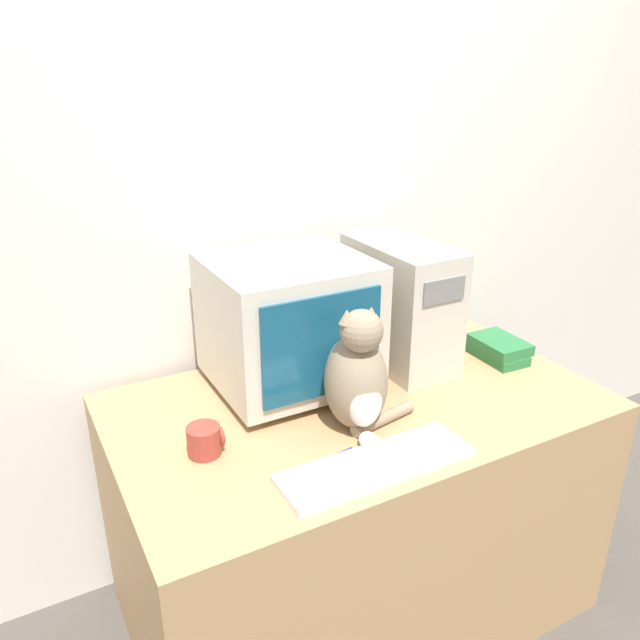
# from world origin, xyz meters

# --- Properties ---
(wall_back) EXTENTS (7.00, 0.05, 2.50)m
(wall_back) POSITION_xyz_m (0.00, 0.88, 1.25)
(wall_back) COLOR silver
(wall_back) RESTS_ON ground_plane
(desk) EXTENTS (1.38, 0.82, 0.76)m
(desk) POSITION_xyz_m (0.00, 0.41, 0.38)
(desk) COLOR tan
(desk) RESTS_ON ground_plane
(crt_monitor) EXTENTS (0.44, 0.42, 0.39)m
(crt_monitor) POSITION_xyz_m (-0.13, 0.59, 0.96)
(crt_monitor) COLOR beige
(crt_monitor) RESTS_ON desk
(computer_tower) EXTENTS (0.21, 0.41, 0.39)m
(computer_tower) POSITION_xyz_m (0.26, 0.58, 0.95)
(computer_tower) COLOR beige
(computer_tower) RESTS_ON desk
(keyboard) EXTENTS (0.49, 0.15, 0.02)m
(keyboard) POSITION_xyz_m (-0.13, 0.11, 0.77)
(keyboard) COLOR silver
(keyboard) RESTS_ON desk
(cat) EXTENTS (0.27, 0.27, 0.35)m
(cat) POSITION_xyz_m (-0.08, 0.29, 0.90)
(cat) COLOR gray
(cat) RESTS_ON desk
(book_stack) EXTENTS (0.14, 0.20, 0.07)m
(book_stack) POSITION_xyz_m (0.55, 0.43, 0.79)
(book_stack) COLOR #28703D
(book_stack) RESTS_ON desk
(pen) EXTENTS (0.16, 0.03, 0.01)m
(pen) POSITION_xyz_m (-0.22, 0.19, 0.76)
(pen) COLOR navy
(pen) RESTS_ON desk
(mug) EXTENTS (0.09, 0.08, 0.08)m
(mug) POSITION_xyz_m (-0.47, 0.37, 0.79)
(mug) COLOR #9E382D
(mug) RESTS_ON desk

